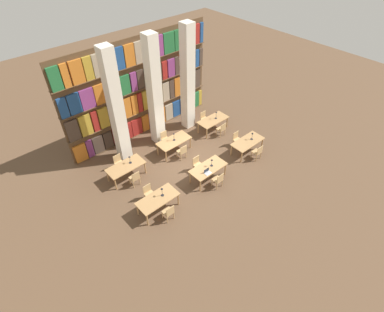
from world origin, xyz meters
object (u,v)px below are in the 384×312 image
pillar_left (116,109)px  reading_table_0 (158,200)px  reading_table_5 (213,121)px  chair_2 (218,180)px  reading_table_3 (126,167)px  chair_7 (119,162)px  desk_lamp_0 (162,190)px  chair_1 (149,193)px  pillar_center (154,93)px  chair_4 (258,152)px  chair_5 (237,139)px  chair_6 (135,178)px  chair_3 (198,164)px  chair_10 (222,129)px  desk_lamp_3 (130,158)px  chair_9 (165,138)px  chair_8 (182,151)px  desk_lamp_5 (216,114)px  reading_table_4 (174,142)px  desk_lamp_1 (212,161)px  reading_table_1 (208,169)px  desk_lamp_2 (252,135)px  pillar_right (188,80)px  chair_11 (204,118)px  desk_lamp_4 (174,135)px  reading_table_2 (248,142)px

pillar_left → reading_table_0: size_ratio=3.27×
pillar_left → reading_table_5: size_ratio=3.27×
reading_table_5 → chair_2: bearing=-131.4°
reading_table_3 → chair_7: (0.02, 0.73, -0.18)m
desk_lamp_0 → chair_7: desk_lamp_0 is taller
chair_1 → reading_table_5: (5.95, 1.94, 0.18)m
pillar_center → chair_4: 6.10m
pillar_left → chair_5: (5.14, -3.26, -2.53)m
reading_table_0 → chair_6: bearing=87.6°
reading_table_0 → chair_6: (0.08, 1.93, -0.18)m
chair_1 → chair_3: (2.92, -0.05, 0.00)m
chair_3 → chair_10: (3.02, 1.26, 0.00)m
reading_table_0 → desk_lamp_3: 2.75m
reading_table_5 → chair_9: bearing=166.5°
chair_3 → chair_10: same height
chair_8 → desk_lamp_5: 3.30m
chair_10 → reading_table_4: bearing=166.2°
chair_4 → chair_8: same height
desk_lamp_0 → desk_lamp_1: desk_lamp_0 is taller
reading_table_1 → chair_4: chair_4 is taller
chair_6 → chair_7: bearing=90.0°
desk_lamp_2 → chair_3: bearing=168.1°
pillar_right → reading_table_3: pillar_right is taller
reading_table_3 → chair_6: 0.75m
chair_5 → chair_6: same height
pillar_left → pillar_center: (2.21, 0.00, 0.00)m
chair_1 → reading_table_3: (0.04, 1.93, 0.18)m
chair_8 → reading_table_1: bearing=-91.0°
chair_8 → chair_11: same height
chair_4 → desk_lamp_4: 4.46m
chair_7 → reading_table_5: size_ratio=0.47×
reading_table_2 → reading_table_3: same height
chair_6 → chair_2: bearing=-43.4°
reading_table_3 → chair_7: bearing=88.8°
desk_lamp_2 → reading_table_3: desk_lamp_2 is taller
chair_3 → desk_lamp_3: bearing=-38.1°
pillar_center → chair_11: (2.97, -0.61, -2.53)m
chair_5 → pillar_center: bearing=-48.1°
chair_2 → desk_lamp_1: bearing=71.8°
reading_table_1 → reading_table_4: 2.70m
chair_6 → reading_table_4: size_ratio=0.47×
desk_lamp_4 → pillar_left: bearing=149.9°
chair_1 → desk_lamp_2: size_ratio=2.02×
reading_table_0 → desk_lamp_4: 4.09m
pillar_center → desk_lamp_1: pillar_center is taller
chair_3 → reading_table_0: bearing=13.0°
reading_table_0 → pillar_right: bearing=37.5°
chair_5 → chair_3: bearing=1.2°
chair_5 → chair_10: (0.04, 1.20, 0.00)m
chair_1 → desk_lamp_1: desk_lamp_1 is taller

